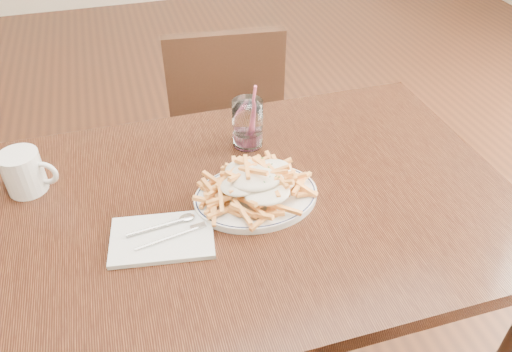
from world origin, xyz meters
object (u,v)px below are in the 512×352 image
object	(u,v)px
chair_far	(224,117)
fries_plate	(256,197)
table	(255,222)
water_glass	(248,126)
loaded_fries	(256,180)
coffee_mug	(24,172)

from	to	relation	value
chair_far	fries_plate	xyz separation A→B (m)	(-0.10, -0.76, 0.27)
table	chair_far	xyz separation A→B (m)	(0.10, 0.76, -0.18)
water_glass	fries_plate	bearing A→B (deg)	-101.04
loaded_fries	water_glass	world-z (taller)	water_glass
table	loaded_fries	size ratio (longest dim) A/B	4.67
table	loaded_fries	xyz separation A→B (m)	(0.00, -0.01, 0.14)
chair_far	fries_plate	world-z (taller)	chair_far
table	loaded_fries	bearing A→B (deg)	-82.30
fries_plate	loaded_fries	distance (m)	0.05
water_glass	coffee_mug	distance (m)	0.54
loaded_fries	coffee_mug	bearing A→B (deg)	159.35
table	coffee_mug	bearing A→B (deg)	160.13
table	fries_plate	distance (m)	0.09
chair_far	coffee_mug	bearing A→B (deg)	-135.99
table	water_glass	bearing A→B (deg)	78.27
coffee_mug	water_glass	bearing A→B (deg)	3.38
chair_far	coffee_mug	xyz separation A→B (m)	(-0.60, -0.58, 0.31)
coffee_mug	table	bearing A→B (deg)	-19.87
loaded_fries	coffee_mug	distance (m)	0.53
chair_far	fries_plate	distance (m)	0.82
fries_plate	table	bearing A→B (deg)	97.70
fries_plate	coffee_mug	xyz separation A→B (m)	(-0.50, 0.19, 0.04)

